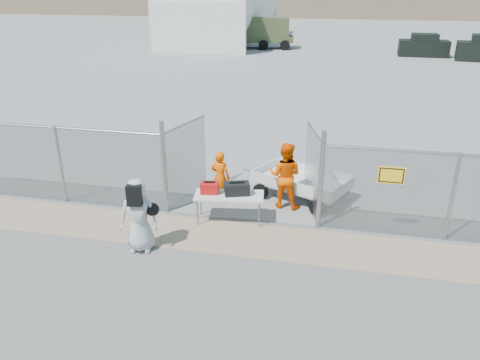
% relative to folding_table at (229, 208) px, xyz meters
% --- Properties ---
extents(ground, '(160.00, 160.00, 0.00)m').
position_rel_folding_table_xyz_m(ground, '(0.25, -1.84, -0.37)').
color(ground, '#595656').
extents(tarmac_inside, '(160.00, 80.00, 0.01)m').
position_rel_folding_table_xyz_m(tarmac_inside, '(0.25, 40.16, -0.36)').
color(tarmac_inside, gray).
rests_on(tarmac_inside, ground).
extents(dirt_strip, '(44.00, 1.60, 0.01)m').
position_rel_folding_table_xyz_m(dirt_strip, '(0.25, -0.84, -0.36)').
color(dirt_strip, '#987F64').
rests_on(dirt_strip, ground).
extents(chain_link_fence, '(40.00, 0.20, 2.20)m').
position_rel_folding_table_xyz_m(chain_link_fence, '(0.25, 0.16, 0.73)').
color(chain_link_fence, gray).
rests_on(chain_link_fence, ground).
extents(quonset_hangar, '(9.00, 18.00, 8.00)m').
position_rel_folding_table_xyz_m(quonset_hangar, '(-9.75, 38.16, 3.63)').
color(quonset_hangar, silver).
rests_on(quonset_hangar, ground).
extents(folding_table, '(1.83, 0.97, 0.74)m').
position_rel_folding_table_xyz_m(folding_table, '(0.00, 0.00, 0.00)').
color(folding_table, silver).
rests_on(folding_table, ground).
extents(orange_bag, '(0.49, 0.37, 0.28)m').
position_rel_folding_table_xyz_m(orange_bag, '(-0.51, 0.01, 0.51)').
color(orange_bag, red).
rests_on(orange_bag, folding_table).
extents(black_duffel, '(0.71, 0.55, 0.30)m').
position_rel_folding_table_xyz_m(black_duffel, '(0.19, 0.08, 0.52)').
color(black_duffel, black).
rests_on(black_duffel, folding_table).
extents(security_worker_left, '(0.59, 0.43, 1.50)m').
position_rel_folding_table_xyz_m(security_worker_left, '(-0.50, 1.04, 0.38)').
color(security_worker_left, '#FB5700').
rests_on(security_worker_left, ground).
extents(security_worker_right, '(0.97, 0.79, 1.83)m').
position_rel_folding_table_xyz_m(security_worker_right, '(1.27, 1.14, 0.55)').
color(security_worker_right, '#FB5700').
rests_on(security_worker_right, ground).
extents(visitor, '(0.94, 0.71, 1.75)m').
position_rel_folding_table_xyz_m(visitor, '(-1.65, -1.77, 0.50)').
color(visitor, '#AAAAAA').
rests_on(visitor, ground).
extents(utility_trailer, '(3.71, 2.91, 0.80)m').
position_rel_folding_table_xyz_m(utility_trailer, '(1.67, 1.81, 0.03)').
color(utility_trailer, silver).
rests_on(utility_trailer, ground).
extents(military_truck, '(6.02, 3.06, 2.74)m').
position_rel_folding_table_xyz_m(military_truck, '(-4.99, 33.61, 1.00)').
color(military_truck, '#414C2B').
rests_on(military_truck, ground).
extents(parked_vehicle_near, '(3.96, 1.87, 1.77)m').
position_rel_folding_table_xyz_m(parked_vehicle_near, '(8.89, 31.59, 0.51)').
color(parked_vehicle_near, black).
rests_on(parked_vehicle_near, ground).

